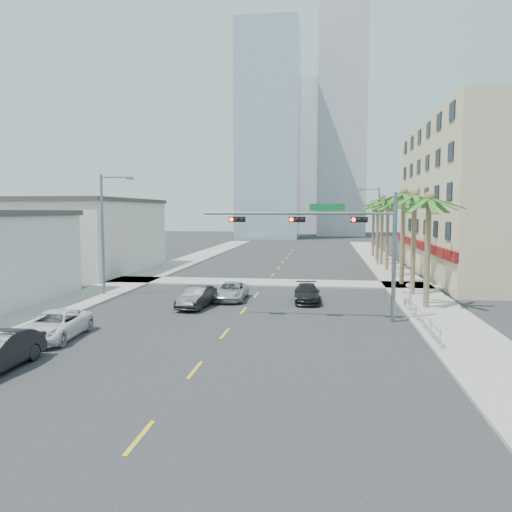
# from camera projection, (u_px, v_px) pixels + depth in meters

# --- Properties ---
(ground) EXTENTS (260.00, 260.00, 0.00)m
(ground) POSITION_uv_depth(u_px,v_px,m) (207.00, 356.00, 21.90)
(ground) COLOR #262628
(ground) RESTS_ON ground
(sidewalk_right) EXTENTS (4.00, 120.00, 0.15)m
(sidewalk_right) POSITION_uv_depth(u_px,v_px,m) (411.00, 289.00, 39.99)
(sidewalk_right) COLOR gray
(sidewalk_right) RESTS_ON ground
(sidewalk_left) EXTENTS (4.00, 120.00, 0.15)m
(sidewalk_left) POSITION_uv_depth(u_px,v_px,m) (126.00, 283.00, 43.26)
(sidewalk_left) COLOR gray
(sidewalk_left) RESTS_ON ground
(sidewalk_cross) EXTENTS (80.00, 4.00, 0.15)m
(sidewalk_cross) POSITION_uv_depth(u_px,v_px,m) (266.00, 283.00, 43.60)
(sidewalk_cross) COLOR gray
(sidewalk_cross) RESTS_ON ground
(building_right) EXTENTS (15.25, 28.00, 15.00)m
(building_right) POSITION_uv_depth(u_px,v_px,m) (503.00, 199.00, 47.81)
(building_right) COLOR #C4B68A
(building_right) RESTS_ON ground
(building_left_far) EXTENTS (11.00, 18.00, 7.20)m
(building_left_far) POSITION_uv_depth(u_px,v_px,m) (87.00, 237.00, 51.86)
(building_left_far) COLOR beige
(building_left_far) RESTS_ON ground
(tower_far_left) EXTENTS (14.00, 14.00, 48.00)m
(tower_far_left) POSITION_uv_depth(u_px,v_px,m) (269.00, 134.00, 114.53)
(tower_far_left) COLOR #99B2C6
(tower_far_left) RESTS_ON ground
(tower_far_right) EXTENTS (12.00, 12.00, 60.00)m
(tower_far_right) POSITION_uv_depth(u_px,v_px,m) (342.00, 117.00, 126.47)
(tower_far_right) COLOR #ADADB2
(tower_far_right) RESTS_ON ground
(tower_far_center) EXTENTS (16.00, 16.00, 42.00)m
(tower_far_center) POSITION_uv_depth(u_px,v_px,m) (298.00, 160.00, 143.72)
(tower_far_center) COLOR #ADADB2
(tower_far_center) RESTS_ON ground
(traffic_signal_mast) EXTENTS (11.12, 0.54, 7.20)m
(traffic_signal_mast) POSITION_uv_depth(u_px,v_px,m) (337.00, 233.00, 28.50)
(traffic_signal_mast) COLOR slate
(traffic_signal_mast) RESTS_ON ground
(palm_tree_0) EXTENTS (4.80, 4.80, 7.80)m
(palm_tree_0) POSITION_uv_depth(u_px,v_px,m) (429.00, 199.00, 31.51)
(palm_tree_0) COLOR brown
(palm_tree_0) RESTS_ON ground
(palm_tree_1) EXTENTS (4.80, 4.80, 8.16)m
(palm_tree_1) POSITION_uv_depth(u_px,v_px,m) (415.00, 196.00, 36.61)
(palm_tree_1) COLOR brown
(palm_tree_1) RESTS_ON ground
(palm_tree_2) EXTENTS (4.80, 4.80, 8.52)m
(palm_tree_2) POSITION_uv_depth(u_px,v_px,m) (404.00, 194.00, 41.71)
(palm_tree_2) COLOR brown
(palm_tree_2) RESTS_ON ground
(palm_tree_3) EXTENTS (4.80, 4.80, 7.80)m
(palm_tree_3) POSITION_uv_depth(u_px,v_px,m) (395.00, 203.00, 46.90)
(palm_tree_3) COLOR brown
(palm_tree_3) RESTS_ON ground
(palm_tree_4) EXTENTS (4.80, 4.80, 8.16)m
(palm_tree_4) POSITION_uv_depth(u_px,v_px,m) (388.00, 200.00, 52.00)
(palm_tree_4) COLOR brown
(palm_tree_4) RESTS_ON ground
(palm_tree_5) EXTENTS (4.80, 4.80, 8.52)m
(palm_tree_5) POSITION_uv_depth(u_px,v_px,m) (383.00, 198.00, 57.10)
(palm_tree_5) COLOR brown
(palm_tree_5) RESTS_ON ground
(palm_tree_6) EXTENTS (4.80, 4.80, 7.80)m
(palm_tree_6) POSITION_uv_depth(u_px,v_px,m) (378.00, 205.00, 62.29)
(palm_tree_6) COLOR brown
(palm_tree_6) RESTS_ON ground
(palm_tree_7) EXTENTS (4.80, 4.80, 8.16)m
(palm_tree_7) POSITION_uv_depth(u_px,v_px,m) (374.00, 203.00, 67.39)
(palm_tree_7) COLOR brown
(palm_tree_7) RESTS_ON ground
(streetlight_left) EXTENTS (2.55, 0.25, 9.00)m
(streetlight_left) POSITION_uv_depth(u_px,v_px,m) (105.00, 228.00, 36.75)
(streetlight_left) COLOR slate
(streetlight_left) RESTS_ON ground
(streetlight_right) EXTENTS (2.55, 0.25, 9.00)m
(streetlight_right) POSITION_uv_depth(u_px,v_px,m) (377.00, 222.00, 57.43)
(streetlight_right) COLOR slate
(streetlight_right) RESTS_ON ground
(guardrail) EXTENTS (0.08, 8.08, 1.00)m
(guardrail) POSITION_uv_depth(u_px,v_px,m) (423.00, 318.00, 26.35)
(guardrail) COLOR silver
(guardrail) RESTS_ON ground
(car_parked_far) EXTENTS (2.61, 5.09, 1.38)m
(car_parked_far) POSITION_uv_depth(u_px,v_px,m) (54.00, 325.00, 24.71)
(car_parked_far) COLOR white
(car_parked_far) RESTS_ON ground
(car_lane_left) EXTENTS (1.92, 4.38, 1.40)m
(car_lane_left) POSITION_uv_depth(u_px,v_px,m) (197.00, 297.00, 32.75)
(car_lane_left) COLOR black
(car_lane_left) RESTS_ON ground
(car_lane_center) EXTENTS (2.17, 4.55, 1.25)m
(car_lane_center) POSITION_uv_depth(u_px,v_px,m) (231.00, 291.00, 35.51)
(car_lane_center) COLOR silver
(car_lane_center) RESTS_ON ground
(car_lane_right) EXTENTS (2.04, 4.42, 1.25)m
(car_lane_right) POSITION_uv_depth(u_px,v_px,m) (307.00, 293.00, 34.62)
(car_lane_right) COLOR black
(car_lane_right) RESTS_ON ground
(pedestrian) EXTENTS (0.61, 0.40, 1.66)m
(pedestrian) POSITION_uv_depth(u_px,v_px,m) (408.00, 296.00, 31.38)
(pedestrian) COLOR silver
(pedestrian) RESTS_ON sidewalk_right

